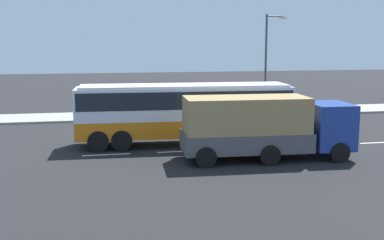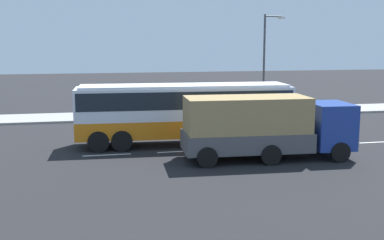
# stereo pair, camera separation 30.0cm
# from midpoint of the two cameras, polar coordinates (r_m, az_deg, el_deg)

# --- Properties ---
(ground_plane) EXTENTS (120.00, 120.00, 0.00)m
(ground_plane) POSITION_cam_midpoint_polar(r_m,az_deg,el_deg) (27.07, -3.61, -2.69)
(ground_plane) COLOR black
(sidewalk_curb) EXTENTS (80.00, 4.00, 0.15)m
(sidewalk_curb) POSITION_cam_midpoint_polar(r_m,az_deg,el_deg) (36.55, -5.77, 0.58)
(sidewalk_curb) COLOR gray
(sidewalk_curb) RESTS_ON ground_plane
(lane_centreline) EXTENTS (33.16, 0.16, 0.01)m
(lane_centreline) POSITION_cam_midpoint_polar(r_m,az_deg,el_deg) (24.81, -2.08, -3.79)
(lane_centreline) COLOR white
(lane_centreline) RESTS_ON ground_plane
(coach_bus) EXTENTS (11.83, 3.14, 3.33)m
(coach_bus) POSITION_cam_midpoint_polar(r_m,az_deg,el_deg) (26.17, -1.24, 1.51)
(coach_bus) COLOR orange
(coach_bus) RESTS_ON ground_plane
(cargo_truck) EXTENTS (8.31, 3.01, 3.05)m
(cargo_truck) POSITION_cam_midpoint_polar(r_m,az_deg,el_deg) (23.24, 8.37, -0.61)
(cargo_truck) COLOR navy
(cargo_truck) RESTS_ON ground_plane
(pedestrian_near_curb) EXTENTS (0.32, 0.32, 1.55)m
(pedestrian_near_curb) POSITION_cam_midpoint_polar(r_m,az_deg,el_deg) (35.54, -8.29, 1.84)
(pedestrian_near_curb) COLOR black
(pedestrian_near_curb) RESTS_ON sidewalk_curb
(street_lamp) EXTENTS (1.61, 0.24, 7.47)m
(street_lamp) POSITION_cam_midpoint_polar(r_m,az_deg,el_deg) (36.52, 8.59, 7.33)
(street_lamp) COLOR #47474C
(street_lamp) RESTS_ON sidewalk_curb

